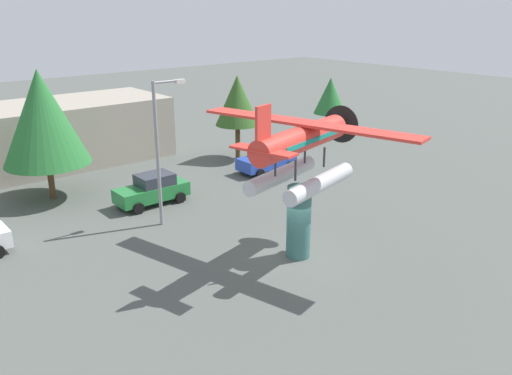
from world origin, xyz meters
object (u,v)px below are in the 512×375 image
object	(u,v)px
floatplane_monument	(302,149)
car_far_blue	(267,159)
streetlight_primary	(161,143)
tree_east	(43,117)
display_pedestal	(299,222)
storefront_building	(60,133)
tree_far_east	(330,96)
tree_center_back	(237,101)
car_mid_green	(152,189)

from	to	relation	value
floatplane_monument	car_far_blue	bearing A→B (deg)	41.53
floatplane_monument	streetlight_primary	distance (m)	7.78
streetlight_primary	tree_east	size ratio (longest dim) A/B	0.98
display_pedestal	streetlight_primary	xyz separation A→B (m)	(-2.71, 7.25, 2.68)
display_pedestal	tree_east	bearing A→B (deg)	111.43
storefront_building	tree_far_east	xyz separation A→B (m)	(20.79, -7.10, 1.38)
display_pedestal	floatplane_monument	xyz separation A→B (m)	(0.13, 0.03, 3.36)
streetlight_primary	tree_center_back	distance (m)	12.99
car_far_blue	storefront_building	xyz separation A→B (m)	(-10.10, 11.23, 1.32)
tree_east	tree_far_east	xyz separation A→B (m)	(24.07, -0.02, -1.29)
floatplane_monument	car_far_blue	world-z (taller)	floatplane_monument
display_pedestal	streetlight_primary	bearing A→B (deg)	110.48
floatplane_monument	display_pedestal	bearing A→B (deg)	-180.00
streetlight_primary	tree_far_east	distance (m)	22.29
display_pedestal	tree_far_east	bearing A→B (deg)	39.28
floatplane_monument	car_far_blue	xyz separation A→B (m)	(7.39, 10.74, -4.17)
display_pedestal	car_far_blue	world-z (taller)	display_pedestal
floatplane_monument	car_far_blue	distance (m)	13.69
storefront_building	tree_far_east	size ratio (longest dim) A/B	2.94
car_far_blue	storefront_building	distance (m)	15.16
storefront_building	floatplane_monument	bearing A→B (deg)	-82.98
car_far_blue	tree_far_east	xyz separation A→B (m)	(10.69, 4.12, 2.71)
car_mid_green	tree_far_east	size ratio (longest dim) A/B	0.82
storefront_building	tree_far_east	bearing A→B (deg)	-18.86
floatplane_monument	tree_center_back	xyz separation A→B (m)	(7.84, 14.62, -0.71)
display_pedestal	tree_east	xyz separation A→B (m)	(-5.86, 14.92, 3.19)
car_far_blue	streetlight_primary	world-z (taller)	streetlight_primary
storefront_building	tree_center_back	xyz separation A→B (m)	(10.55, -7.35, 2.14)
car_far_blue	tree_far_east	size ratio (longest dim) A/B	0.82
display_pedestal	car_mid_green	world-z (taller)	display_pedestal
car_far_blue	streetlight_primary	distance (m)	11.36
display_pedestal	tree_far_east	distance (m)	23.60
car_mid_green	car_far_blue	xyz separation A→B (m)	(9.25, 0.53, 0.00)
floatplane_monument	storefront_building	bearing A→B (deg)	83.08
car_far_blue	tree_center_back	distance (m)	5.22
tree_far_east	streetlight_primary	bearing A→B (deg)	-159.91
storefront_building	tree_center_back	distance (m)	13.03
storefront_building	tree_east	world-z (taller)	tree_east
streetlight_primary	tree_far_east	size ratio (longest dim) A/B	1.45
floatplane_monument	tree_east	xyz separation A→B (m)	(-5.98, 14.89, -0.17)
car_mid_green	car_far_blue	size ratio (longest dim) A/B	1.00
car_mid_green	storefront_building	size ratio (longest dim) A/B	0.28
car_far_blue	tree_center_back	world-z (taller)	tree_center_back
car_mid_green	tree_east	size ratio (longest dim) A/B	0.55
car_far_blue	tree_east	world-z (taller)	tree_east
car_mid_green	tree_center_back	size ratio (longest dim) A/B	0.68
tree_east	tree_far_east	size ratio (longest dim) A/B	1.48
floatplane_monument	tree_far_east	bearing A→B (deg)	25.48
car_far_blue	tree_east	size ratio (longest dim) A/B	0.55
floatplane_monument	storefront_building	world-z (taller)	floatplane_monument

